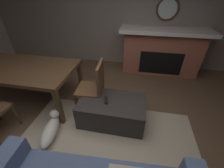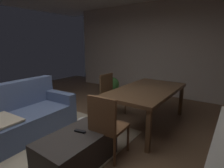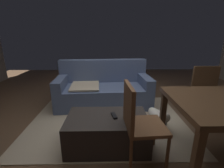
{
  "view_description": "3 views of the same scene",
  "coord_description": "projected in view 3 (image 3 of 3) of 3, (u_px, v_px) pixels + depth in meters",
  "views": [
    {
      "loc": [
        -0.52,
        1.12,
        1.88
      ],
      "look_at": [
        -0.17,
        -0.68,
        0.63
      ],
      "focal_mm": 22.5,
      "sensor_mm": 36.0,
      "label": 1
    },
    {
      "loc": [
        -1.64,
        -2.12,
        1.61
      ],
      "look_at": [
        0.24,
        -0.77,
        1.07
      ],
      "focal_mm": 28.23,
      "sensor_mm": 36.0,
      "label": 2
    },
    {
      "loc": [
        -0.18,
        -2.3,
        1.41
      ],
      "look_at": [
        -0.14,
        -0.5,
        0.86
      ],
      "focal_mm": 25.23,
      "sensor_mm": 36.0,
      "label": 3
    }
  ],
  "objects": [
    {
      "name": "floor",
      "position": [
        120.0,
        125.0,
        2.62
      ],
      "size": [
        8.97,
        8.97,
        0.0
      ],
      "primitive_type": "plane",
      "color": "brown"
    },
    {
      "name": "couch",
      "position": [
        104.0,
        89.0,
        3.37
      ],
      "size": [
        1.96,
        1.0,
        0.92
      ],
      "color": "#4C5B7F",
      "rests_on": "ground"
    },
    {
      "name": "tv_remote",
      "position": [
        114.0,
        116.0,
        2.02
      ],
      "size": [
        0.08,
        0.17,
        0.02
      ],
      "primitive_type": "cube",
      "rotation": [
        0.0,
        0.0,
        0.21
      ],
      "color": "black",
      "rests_on": "ottoman_coffee_table"
    },
    {
      "name": "dining_chair_west",
      "position": [
        138.0,
        119.0,
        1.76
      ],
      "size": [
        0.47,
        0.47,
        0.93
      ],
      "color": "brown",
      "rests_on": "ground"
    },
    {
      "name": "ottoman_coffee_table",
      "position": [
        107.0,
        131.0,
        2.07
      ],
      "size": [
        1.04,
        0.62,
        0.43
      ],
      "primitive_type": "cube",
      "color": "#2D2826",
      "rests_on": "ground"
    },
    {
      "name": "area_rug",
      "position": [
        108.0,
        120.0,
        2.77
      ],
      "size": [
        2.6,
        2.0,
        0.01
      ],
      "primitive_type": "cube",
      "color": "tan",
      "rests_on": "ground"
    },
    {
      "name": "dining_chair_north",
      "position": [
        207.0,
        91.0,
        2.65
      ],
      "size": [
        0.45,
        0.45,
        0.93
      ],
      "color": "#513823",
      "rests_on": "ground"
    },
    {
      "name": "small_dog",
      "position": [
        158.0,
        116.0,
        2.57
      ],
      "size": [
        0.29,
        0.6,
        0.27
      ],
      "color": "silver",
      "rests_on": "ground"
    }
  ]
}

